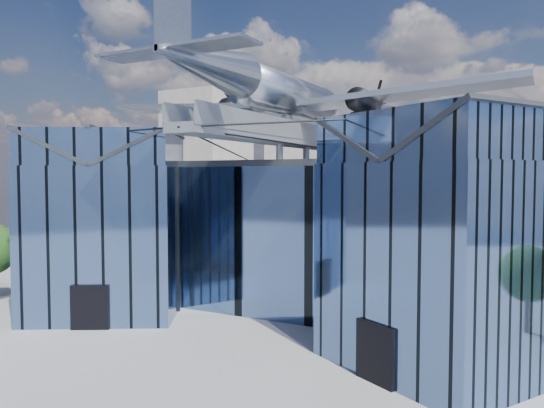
% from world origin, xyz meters
% --- Properties ---
extents(ground_plane, '(120.00, 120.00, 0.00)m').
position_xyz_m(ground_plane, '(0.00, 0.00, 0.00)').
color(ground_plane, gray).
extents(museum, '(32.88, 24.50, 17.60)m').
position_xyz_m(museum, '(0.00, 5.82, 5.54)').
color(museum, '#4A6698').
rests_on(museum, ground).
extents(bg_towers, '(77.00, 24.50, 26.00)m').
position_xyz_m(bg_towers, '(1.45, 50.49, 10.01)').
color(bg_towers, gray).
rests_on(bg_towers, ground).
extents(tree_side_w, '(3.52, 3.52, 5.41)m').
position_xyz_m(tree_side_w, '(-20.06, 1.06, 3.66)').
color(tree_side_w, black).
rests_on(tree_side_w, ground).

